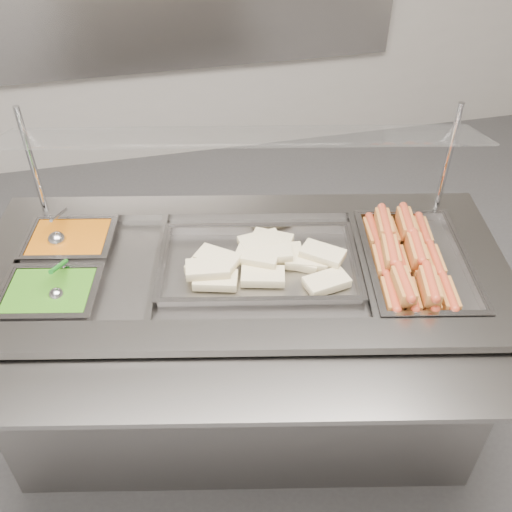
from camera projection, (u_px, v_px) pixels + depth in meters
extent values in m
plane|color=#4F4F51|center=(236.00, 507.00, 1.99)|extent=(6.00, 6.00, 0.00)
cube|color=gray|center=(244.00, 347.00, 2.04)|extent=(1.69, 0.98, 0.77)
cube|color=gray|center=(242.00, 337.00, 1.55)|extent=(1.64, 0.46, 0.03)
cube|color=gray|center=(242.00, 207.00, 2.03)|extent=(1.64, 0.46, 0.03)
cube|color=gray|center=(486.00, 261.00, 1.80)|extent=(0.22, 0.51, 0.03)
cube|color=black|center=(242.00, 287.00, 1.85)|extent=(1.50, 0.79, 0.02)
cube|color=gray|center=(362.00, 260.00, 1.79)|extent=(0.12, 0.49, 0.01)
cube|color=gray|center=(158.00, 263.00, 1.78)|extent=(0.12, 0.49, 0.01)
cube|color=gray|center=(242.00, 388.00, 1.46)|extent=(1.60, 0.55, 0.02)
cylinder|color=gray|center=(498.00, 359.00, 1.57)|extent=(0.07, 0.23, 0.02)
cylinder|color=silver|center=(32.00, 161.00, 1.87)|extent=(0.02, 0.02, 0.39)
cylinder|color=silver|center=(448.00, 158.00, 1.89)|extent=(0.02, 0.02, 0.39)
cube|color=silver|center=(240.00, 136.00, 1.70)|extent=(1.47, 0.56, 0.08)
cube|color=#BD4E0A|center=(71.00, 246.00, 1.89)|extent=(0.28, 0.24, 0.08)
cube|color=#186510|center=(52.00, 299.00, 1.70)|extent=(0.28, 0.24, 0.08)
cube|color=#A66622|center=(391.00, 297.00, 1.68)|extent=(0.07, 0.14, 0.05)
cylinder|color=#BF4422|center=(392.00, 292.00, 1.67)|extent=(0.06, 0.15, 0.03)
cube|color=#A66622|center=(381.00, 263.00, 1.80)|extent=(0.08, 0.14, 0.05)
cylinder|color=#BF4422|center=(382.00, 258.00, 1.79)|extent=(0.06, 0.15, 0.03)
cube|color=#A66622|center=(373.00, 234.00, 1.92)|extent=(0.07, 0.14, 0.05)
cylinder|color=#BF4422|center=(374.00, 229.00, 1.90)|extent=(0.05, 0.15, 0.03)
cube|color=#A66622|center=(409.00, 297.00, 1.68)|extent=(0.08, 0.14, 0.05)
cylinder|color=#BF4422|center=(411.00, 292.00, 1.67)|extent=(0.06, 0.15, 0.03)
cube|color=#A66622|center=(399.00, 263.00, 1.80)|extent=(0.07, 0.14, 0.05)
cylinder|color=#BF4422|center=(400.00, 258.00, 1.79)|extent=(0.06, 0.15, 0.03)
cube|color=#A66622|center=(389.00, 233.00, 1.92)|extent=(0.07, 0.14, 0.05)
cylinder|color=#BF4422|center=(390.00, 229.00, 1.90)|extent=(0.06, 0.15, 0.03)
cube|color=#A66622|center=(428.00, 297.00, 1.68)|extent=(0.08, 0.14, 0.05)
cylinder|color=#BF4422|center=(430.00, 292.00, 1.67)|extent=(0.06, 0.15, 0.03)
cube|color=#A66622|center=(416.00, 263.00, 1.80)|extent=(0.07, 0.14, 0.05)
cylinder|color=#BF4422|center=(417.00, 258.00, 1.79)|extent=(0.05, 0.15, 0.03)
cube|color=#A66622|center=(405.00, 233.00, 1.92)|extent=(0.07, 0.14, 0.05)
cylinder|color=#BF4422|center=(406.00, 228.00, 1.91)|extent=(0.06, 0.15, 0.03)
cube|color=#A66622|center=(447.00, 296.00, 1.68)|extent=(0.08, 0.14, 0.05)
cylinder|color=#BF4422|center=(448.00, 292.00, 1.67)|extent=(0.06, 0.15, 0.03)
cube|color=#A66622|center=(434.00, 262.00, 1.80)|extent=(0.07, 0.14, 0.05)
cylinder|color=#BF4422|center=(435.00, 258.00, 1.79)|extent=(0.06, 0.15, 0.03)
cube|color=#A66622|center=(422.00, 233.00, 1.92)|extent=(0.08, 0.14, 0.05)
cylinder|color=#BF4422|center=(423.00, 228.00, 1.91)|extent=(0.06, 0.15, 0.03)
cube|color=#A66622|center=(403.00, 286.00, 1.65)|extent=(0.07, 0.14, 0.05)
cylinder|color=#BF4422|center=(404.00, 281.00, 1.64)|extent=(0.05, 0.15, 0.03)
cube|color=#A66622|center=(391.00, 252.00, 1.77)|extent=(0.08, 0.14, 0.05)
cylinder|color=#BF4422|center=(391.00, 248.00, 1.75)|extent=(0.07, 0.15, 0.03)
cube|color=#A66622|center=(384.00, 225.00, 1.88)|extent=(0.08, 0.14, 0.05)
cylinder|color=#BF4422|center=(385.00, 220.00, 1.87)|extent=(0.06, 0.15, 0.03)
cube|color=#A66622|center=(430.00, 286.00, 1.65)|extent=(0.08, 0.14, 0.05)
cylinder|color=#BF4422|center=(431.00, 281.00, 1.64)|extent=(0.07, 0.15, 0.03)
cube|color=#A66622|center=(417.00, 251.00, 1.77)|extent=(0.08, 0.14, 0.05)
cylinder|color=#BF4422|center=(418.00, 246.00, 1.76)|extent=(0.06, 0.15, 0.03)
cube|color=#A66622|center=(406.00, 223.00, 1.88)|extent=(0.08, 0.14, 0.05)
cylinder|color=#BF4422|center=(407.00, 219.00, 1.87)|extent=(0.06, 0.15, 0.03)
cube|color=beige|center=(327.00, 282.00, 1.71)|extent=(0.14, 0.10, 0.03)
cube|color=beige|center=(282.00, 253.00, 1.82)|extent=(0.14, 0.09, 0.03)
cube|color=beige|center=(299.00, 260.00, 1.80)|extent=(0.15, 0.13, 0.03)
cube|color=beige|center=(272.00, 240.00, 1.87)|extent=(0.15, 0.13, 0.03)
cube|color=beige|center=(307.00, 261.00, 1.79)|extent=(0.15, 0.12, 0.03)
cube|color=beige|center=(215.00, 280.00, 1.72)|extent=(0.15, 0.11, 0.03)
cube|color=beige|center=(263.00, 276.00, 1.73)|extent=(0.15, 0.11, 0.03)
cube|color=beige|center=(209.00, 269.00, 1.76)|extent=(0.15, 0.14, 0.03)
cube|color=beige|center=(218.00, 259.00, 1.75)|extent=(0.15, 0.14, 0.03)
cube|color=beige|center=(260.00, 242.00, 1.82)|extent=(0.14, 0.09, 0.03)
cube|color=beige|center=(208.00, 269.00, 1.72)|extent=(0.14, 0.09, 0.03)
cube|color=beige|center=(270.00, 253.00, 1.78)|extent=(0.14, 0.09, 0.03)
cube|color=beige|center=(257.00, 257.00, 1.77)|extent=(0.15, 0.13, 0.03)
cube|color=beige|center=(323.00, 254.00, 1.78)|extent=(0.15, 0.14, 0.03)
sphere|color=silver|center=(57.00, 241.00, 1.86)|extent=(0.06, 0.06, 0.06)
cylinder|color=silver|center=(59.00, 215.00, 1.88)|extent=(0.04, 0.15, 0.07)
sphere|color=silver|center=(57.00, 296.00, 1.66)|extent=(0.05, 0.05, 0.05)
cylinder|color=#14741B|center=(59.00, 266.00, 1.68)|extent=(0.04, 0.13, 0.08)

